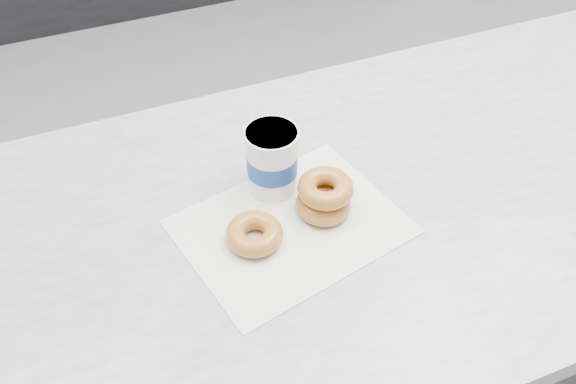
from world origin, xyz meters
The scene contains 6 objects.
ground centered at (0.00, 0.00, 0.00)m, with size 5.00×5.00×0.00m, color gray.
counter centered at (0.00, -0.60, 0.45)m, with size 3.06×0.76×0.90m.
wax_paper centered at (-0.35, -0.61, 0.90)m, with size 0.34×0.26×0.00m, color silver.
donut_single centered at (-0.41, -0.62, 0.92)m, with size 0.09×0.09×0.03m, color #B36F31.
donut_stack centered at (-0.28, -0.60, 0.93)m, with size 0.13×0.13×0.06m.
coffee_cup centered at (-0.34, -0.51, 0.96)m, with size 0.09×0.09×0.12m.
Camera 1 is at (-0.61, -1.25, 1.66)m, focal length 40.00 mm.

